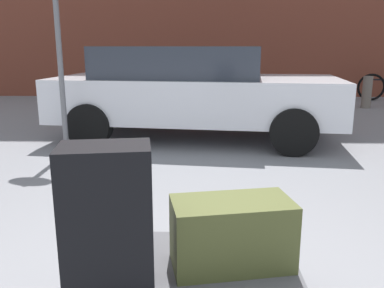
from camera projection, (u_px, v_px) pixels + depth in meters
luggage_cart at (186, 281)px, 2.03m from camera, size 1.13×0.82×0.34m
suitcase_black_rear_right at (108, 221)px, 1.76m from camera, size 0.42×0.31×0.68m
duffel_bag_olive_center at (232, 233)px, 2.02m from camera, size 0.64×0.41×0.34m
parked_car at (192, 90)px, 6.26m from camera, size 4.49×2.33×1.42m
bollard_kerb_near at (299, 92)px, 9.49m from camera, size 0.22×0.22×0.74m
bollard_kerb_mid at (367, 92)px, 9.45m from camera, size 0.22×0.22×0.74m
no_parking_sign at (58, 37)px, 5.14m from camera, size 0.50×0.10×2.49m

